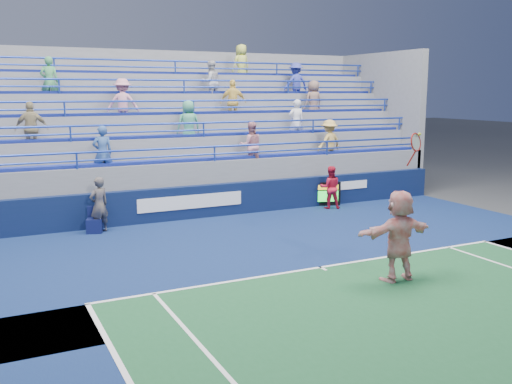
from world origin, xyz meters
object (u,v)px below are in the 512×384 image
judge_chair (94,225)px  serve_speed_board (323,194)px  tennis_player (399,236)px  ball_girl (330,187)px  line_judge (99,205)px

judge_chair → serve_speed_board: bearing=3.0°
tennis_player → ball_girl: tennis_player is taller
judge_chair → tennis_player: bearing=-54.6°
serve_speed_board → tennis_player: bearing=-111.4°
tennis_player → ball_girl: size_ratio=2.13×
tennis_player → line_judge: tennis_player is taller
ball_girl → line_judge: bearing=23.4°
serve_speed_board → line_judge: size_ratio=0.75×
tennis_player → ball_girl: bearing=67.5°
serve_speed_board → judge_chair: bearing=-177.0°
judge_chair → ball_girl: (8.33, -0.06, 0.52)m
serve_speed_board → ball_girl: (-0.04, -0.50, 0.33)m
judge_chair → tennis_player: 9.15m
tennis_player → line_judge: (-5.12, 7.41, -0.19)m
judge_chair → line_judge: (0.16, -0.03, 0.59)m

